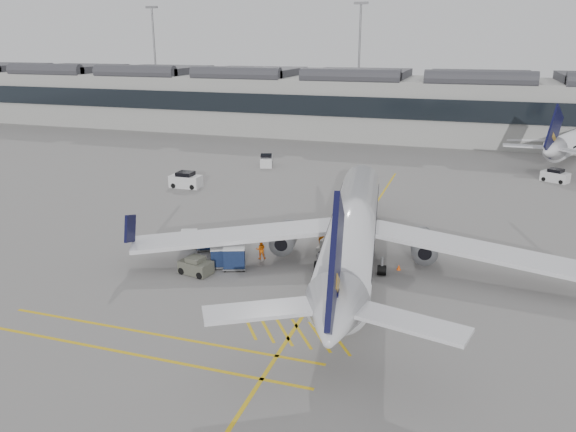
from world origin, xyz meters
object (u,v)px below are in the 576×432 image
(airliner_main, at_px, (353,229))
(pushback_tug, at_px, (196,266))
(baggage_cart_a, at_px, (234,257))
(belt_loader, at_px, (336,250))
(ramp_agent_a, at_px, (322,237))
(ramp_agent_b, at_px, (261,249))

(airliner_main, bearing_deg, pushback_tug, -161.18)
(baggage_cart_a, distance_m, pushback_tug, 3.17)
(belt_loader, bearing_deg, ramp_agent_a, 144.30)
(ramp_agent_a, xyz_separation_m, pushback_tug, (-7.96, -9.10, -0.33))
(airliner_main, distance_m, baggage_cart_a, 9.92)
(airliner_main, relative_size, pushback_tug, 14.14)
(ramp_agent_b, relative_size, pushback_tug, 0.61)
(baggage_cart_a, distance_m, ramp_agent_b, 3.03)
(airliner_main, height_order, pushback_tug, airliner_main)
(baggage_cart_a, height_order, ramp_agent_b, baggage_cart_a)
(airliner_main, distance_m, belt_loader, 3.50)
(ramp_agent_b, bearing_deg, pushback_tug, 27.68)
(airliner_main, bearing_deg, baggage_cart_a, -164.10)
(baggage_cart_a, xyz_separation_m, pushback_tug, (-2.53, -1.86, -0.41))
(ramp_agent_b, bearing_deg, baggage_cart_a, 42.78)
(airliner_main, height_order, ramp_agent_a, airliner_main)
(belt_loader, relative_size, baggage_cart_a, 1.87)
(belt_loader, height_order, ramp_agent_b, ramp_agent_b)
(baggage_cart_a, height_order, ramp_agent_a, baggage_cart_a)
(belt_loader, distance_m, baggage_cart_a, 9.04)
(ramp_agent_a, distance_m, ramp_agent_b, 6.14)
(ramp_agent_a, height_order, pushback_tug, ramp_agent_a)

